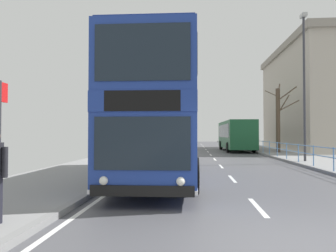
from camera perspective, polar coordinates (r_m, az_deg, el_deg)
name	(u,v)px	position (r m, az deg, el deg)	size (l,w,h in m)	color
ground	(244,242)	(5.47, 13.27, -19.17)	(15.80, 140.00, 0.20)	#4D4D52
double_decker_bus_main	(161,117)	(12.21, -1.20, 1.52)	(2.72, 10.18, 4.47)	navy
background_bus_far_lane	(236,135)	(33.83, 11.82, -1.52)	(2.79, 10.11, 3.01)	#19512D
pedestrian_railing_far_kerb	(305,151)	(18.64, 23.01, -4.02)	(0.05, 25.14, 1.02)	#598CC6
street_lamp_far_side	(304,76)	(20.83, 22.83, 8.04)	(0.28, 0.60, 8.67)	#38383D
bare_tree_far_00	(279,118)	(29.94, 18.86, 1.33)	(2.61, 3.29, 6.22)	#4C3D2D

